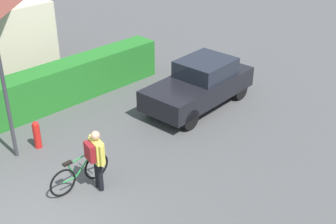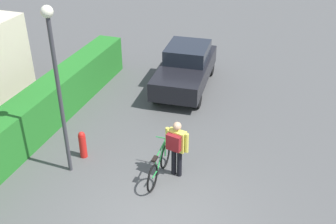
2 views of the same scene
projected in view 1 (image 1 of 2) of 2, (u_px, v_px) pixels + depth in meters
parked_car_near at (200, 84)px, 14.58m from camera, size 4.03×1.93×1.50m
bicycle at (80, 173)px, 10.96m from camera, size 1.68×0.50×0.92m
person_rider at (96, 155)px, 10.60m from camera, size 0.42×0.64×1.60m
fire_hydrant at (37, 134)px, 12.50m from camera, size 0.20×0.20×0.81m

